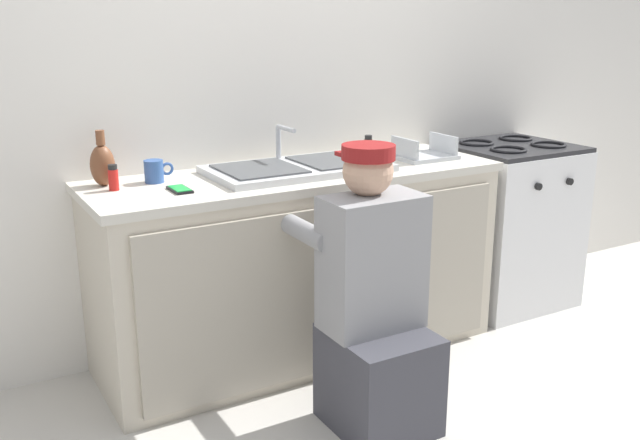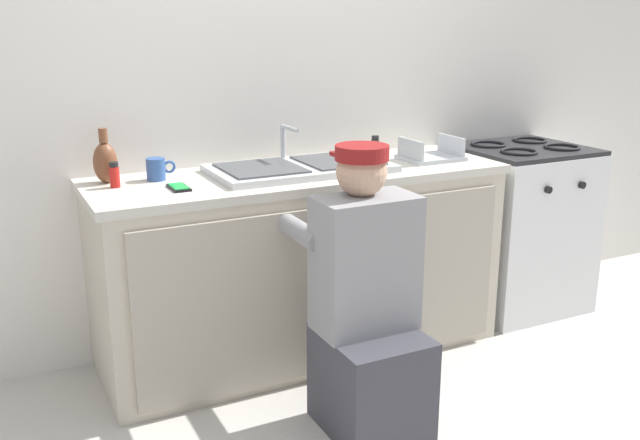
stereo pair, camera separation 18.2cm
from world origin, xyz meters
name	(u,v)px [view 2 (the right image)]	position (x,y,z in m)	size (l,w,h in m)	color
ground_plane	(330,377)	(0.00, 0.00, 0.00)	(12.00, 12.00, 0.00)	beige
back_wall	(269,82)	(0.00, 0.65, 1.25)	(6.00, 0.10, 2.50)	silver
counter_cabinet	(302,268)	(0.00, 0.29, 0.42)	(1.86, 0.62, 0.84)	beige
countertop	(300,176)	(0.00, 0.30, 0.86)	(1.90, 0.62, 0.04)	beige
sink_double_basin	(300,167)	(0.00, 0.30, 0.90)	(0.80, 0.44, 0.19)	silver
stove_range	(518,227)	(1.31, 0.30, 0.45)	(0.64, 0.62, 0.90)	white
plumber_person	(367,315)	(-0.04, -0.39, 0.46)	(0.42, 0.61, 1.10)	#3F3F47
spice_bottle_pepper	(375,147)	(0.48, 0.45, 0.93)	(0.04, 0.04, 0.10)	#513823
coffee_mug	(157,169)	(-0.62, 0.41, 0.93)	(0.13, 0.08, 0.09)	#335699
dish_rack_tray	(431,155)	(0.68, 0.26, 0.91)	(0.28, 0.22, 0.11)	#B2B7BC
spice_bottle_red	(115,175)	(-0.81, 0.36, 0.93)	(0.04, 0.04, 0.10)	red
cell_phone	(179,187)	(-0.58, 0.22, 0.89)	(0.07, 0.14, 0.01)	black
vase_decorative	(105,162)	(-0.82, 0.46, 0.97)	(0.10, 0.10, 0.23)	brown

